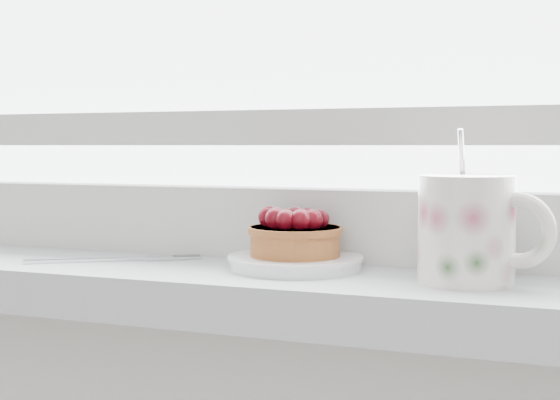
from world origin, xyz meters
The scene contains 4 objects.
saucer centered at (-0.02, 1.90, 0.95)m, with size 0.12×0.12×0.01m, color white.
raspberry_tart centered at (-0.02, 1.90, 0.97)m, with size 0.09×0.09×0.05m.
floral_mug centered at (0.14, 1.88, 0.99)m, with size 0.12×0.09×0.13m.
fork centered at (-0.20, 1.89, 0.94)m, with size 0.15×0.11×0.00m.
Camera 1 is at (0.22, 1.24, 1.05)m, focal length 50.00 mm.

